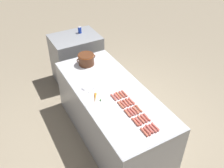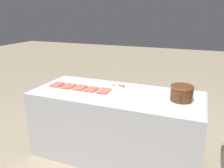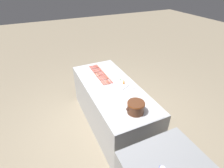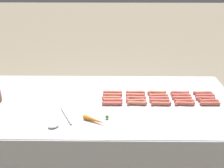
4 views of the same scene
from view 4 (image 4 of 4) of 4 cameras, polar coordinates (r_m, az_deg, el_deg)
griddle_counter at (r=2.19m, az=-4.07°, el=-13.83°), size 0.91×2.13×0.89m
hot_dog_0 at (r=2.00m, az=20.47°, el=-3.99°), size 0.03×0.15×0.03m
hot_dog_1 at (r=1.95m, az=15.51°, el=-4.07°), size 0.04×0.15×0.03m
hot_dog_2 at (r=1.91m, az=10.59°, el=-4.19°), size 0.03×0.15×0.03m
hot_dog_3 at (r=1.89m, az=5.45°, el=-4.16°), size 0.03×0.15×0.03m
hot_dog_4 at (r=1.88m, az=0.04°, el=-4.23°), size 0.03×0.15×0.03m
hot_dog_5 at (r=2.04m, az=20.18°, el=-3.44°), size 0.04×0.15×0.03m
hot_dog_6 at (r=1.98m, az=15.36°, el=-3.53°), size 0.04×0.15×0.03m
hot_dog_7 at (r=1.95m, az=10.24°, el=-3.55°), size 0.03×0.15×0.03m
hot_dog_8 at (r=1.92m, az=5.23°, el=-3.61°), size 0.04×0.15×0.03m
hot_dog_9 at (r=1.92m, az=0.11°, el=-3.52°), size 0.03×0.15×0.03m
hot_dog_10 at (r=2.07m, az=19.59°, el=-2.89°), size 0.03×0.15×0.03m
hot_dog_11 at (r=2.02m, az=14.91°, el=-2.91°), size 0.03×0.15×0.03m
hot_dog_12 at (r=1.98m, az=10.16°, el=-2.98°), size 0.04×0.15×0.03m
hot_dog_13 at (r=1.96m, az=5.24°, el=-3.01°), size 0.04×0.15×0.03m
hot_dog_14 at (r=1.95m, az=-0.07°, el=-2.99°), size 0.03×0.15×0.03m
hot_dog_15 at (r=2.10m, az=19.49°, el=-2.36°), size 0.03×0.15×0.03m
hot_dog_16 at (r=2.05m, az=14.70°, el=-2.36°), size 0.03×0.15×0.03m
hot_dog_17 at (r=2.02m, az=10.03°, el=-2.43°), size 0.04×0.15×0.03m
hot_dog_18 at (r=2.00m, az=5.09°, el=-2.39°), size 0.03×0.15×0.03m
hot_dog_19 at (r=1.99m, az=0.12°, el=-2.37°), size 0.03×0.15×0.03m
hot_dog_20 at (r=2.13m, az=19.05°, el=-1.85°), size 0.04×0.15×0.03m
hot_dog_21 at (r=2.09m, az=14.49°, el=-1.83°), size 0.04×0.15×0.03m
hot_dog_22 at (r=2.05m, az=9.67°, el=-1.82°), size 0.04×0.15×0.03m
hot_dog_23 at (r=2.03m, az=5.11°, el=-1.83°), size 0.03×0.15×0.03m
hot_dog_24 at (r=2.03m, az=0.14°, el=-1.80°), size 0.03×0.15×0.03m
serving_spoon at (r=1.73m, az=-11.67°, el=-8.15°), size 0.26×0.16×0.02m
carrot at (r=1.70m, az=-3.50°, el=-7.80°), size 0.11×0.17×0.03m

